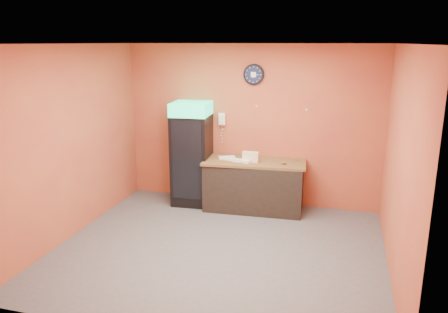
% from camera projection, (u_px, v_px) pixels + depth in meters
% --- Properties ---
extents(floor, '(4.50, 4.50, 0.00)m').
position_uv_depth(floor, '(219.00, 249.00, 6.14)').
color(floor, '#47474C').
rests_on(floor, ground).
extents(back_wall, '(4.50, 0.02, 2.80)m').
position_uv_depth(back_wall, '(251.00, 126.00, 7.65)').
color(back_wall, '#B25F32').
rests_on(back_wall, floor).
extents(left_wall, '(0.02, 4.00, 2.80)m').
position_uv_depth(left_wall, '(71.00, 142.00, 6.37)').
color(left_wall, '#B25F32').
rests_on(left_wall, floor).
extents(right_wall, '(0.02, 4.00, 2.80)m').
position_uv_depth(right_wall, '(400.00, 165.00, 5.21)').
color(right_wall, '#B25F32').
rests_on(right_wall, floor).
extents(ceiling, '(4.50, 4.00, 0.02)m').
position_uv_depth(ceiling, '(219.00, 44.00, 5.43)').
color(ceiling, white).
rests_on(ceiling, back_wall).
extents(beverage_cooler, '(0.68, 0.69, 1.82)m').
position_uv_depth(beverage_cooler, '(191.00, 155.00, 7.67)').
color(beverage_cooler, black).
rests_on(beverage_cooler, floor).
extents(prep_counter, '(1.69, 0.81, 0.83)m').
position_uv_depth(prep_counter, '(254.00, 186.00, 7.52)').
color(prep_counter, black).
rests_on(prep_counter, floor).
extents(wall_clock, '(0.35, 0.06, 0.35)m').
position_uv_depth(wall_clock, '(254.00, 74.00, 7.39)').
color(wall_clock, black).
rests_on(wall_clock, back_wall).
extents(wall_phone, '(0.11, 0.10, 0.21)m').
position_uv_depth(wall_phone, '(222.00, 119.00, 7.71)').
color(wall_phone, white).
rests_on(wall_phone, back_wall).
extents(butcher_paper, '(1.78, 0.88, 0.04)m').
position_uv_depth(butcher_paper, '(255.00, 162.00, 7.41)').
color(butcher_paper, brown).
rests_on(butcher_paper, prep_counter).
extents(sub_roll_stack, '(0.27, 0.10, 0.17)m').
position_uv_depth(sub_roll_stack, '(251.00, 157.00, 7.32)').
color(sub_roll_stack, beige).
rests_on(sub_roll_stack, butcher_paper).
extents(wrapped_sandwich_left, '(0.26, 0.15, 0.04)m').
position_uv_depth(wrapped_sandwich_left, '(230.00, 159.00, 7.44)').
color(wrapped_sandwich_left, silver).
rests_on(wrapped_sandwich_left, butcher_paper).
extents(wrapped_sandwich_mid, '(0.32, 0.18, 0.04)m').
position_uv_depth(wrapped_sandwich_mid, '(242.00, 161.00, 7.32)').
color(wrapped_sandwich_mid, silver).
rests_on(wrapped_sandwich_mid, butcher_paper).
extents(wrapped_sandwich_right, '(0.30, 0.22, 0.04)m').
position_uv_depth(wrapped_sandwich_right, '(227.00, 158.00, 7.53)').
color(wrapped_sandwich_right, silver).
rests_on(wrapped_sandwich_right, butcher_paper).
extents(kitchen_tool, '(0.06, 0.06, 0.06)m').
position_uv_depth(kitchen_tool, '(255.00, 156.00, 7.56)').
color(kitchen_tool, silver).
rests_on(kitchen_tool, butcher_paper).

